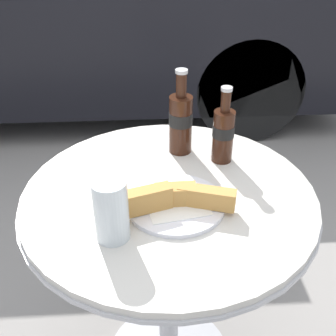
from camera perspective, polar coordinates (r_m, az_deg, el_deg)
bistro_table at (r=1.23m, az=0.11°, el=-9.52°), size 0.79×0.79×0.75m
cola_bottle_left at (r=1.26m, az=1.73°, el=6.41°), size 0.07×0.07×0.26m
cola_bottle_right at (r=1.22m, az=7.50°, el=4.75°), size 0.06×0.06×0.23m
drinking_glass at (r=0.95m, az=-7.69°, el=-6.00°), size 0.08×0.08×0.15m
lunch_plate_near at (r=1.05m, az=0.90°, el=-4.44°), size 0.30×0.25×0.07m
parked_car at (r=3.48m, az=-14.32°, el=19.46°), size 4.04×1.74×1.36m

